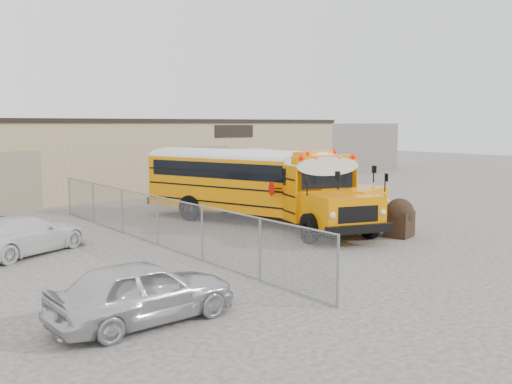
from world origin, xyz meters
TOP-DOWN VIEW (x-y plane):
  - ground at (0.00, 0.00)m, footprint 120.00×120.00m
  - warehouse at (-0.00, 19.99)m, footprint 30.20×10.20m
  - chainlink_fence at (-6.00, 3.00)m, footprint 0.07×18.07m
  - distant_building_right at (24.00, 24.00)m, footprint 10.00×8.00m
  - school_bus_left at (-2.41, 11.52)m, footprint 6.09×11.62m
  - school_bus_right at (3.06, 10.11)m, footprint 5.74×11.20m
  - tarp_bundle at (2.19, -1.37)m, footprint 1.22×1.15m
  - car_silver at (-10.12, -4.07)m, footprint 4.24×1.82m
  - car_white at (-10.25, 4.49)m, footprint 4.90×3.62m

SIDE VIEW (x-z plane):
  - ground at x=0.00m, z-range 0.00..0.00m
  - car_white at x=-10.25m, z-range 0.00..1.32m
  - car_silver at x=-10.12m, z-range 0.00..1.42m
  - tarp_bundle at x=2.19m, z-range 0.02..1.53m
  - chainlink_fence at x=-6.00m, z-range 0.00..1.80m
  - school_bus_right at x=3.06m, z-range 0.25..3.44m
  - school_bus_left at x=-2.41m, z-range 0.26..3.58m
  - distant_building_right at x=24.00m, z-range 0.00..4.40m
  - warehouse at x=0.00m, z-range 0.04..4.71m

